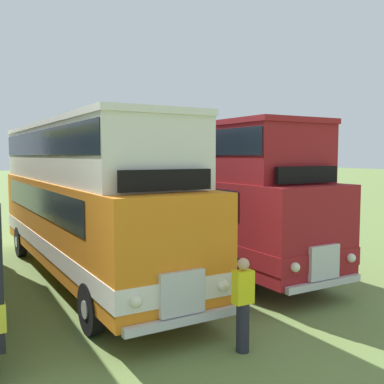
{
  "coord_description": "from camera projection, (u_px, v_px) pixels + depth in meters",
  "views": [
    {
      "loc": [
        2.8,
        -12.67,
        3.56
      ],
      "look_at": [
        9.42,
        0.04,
        2.38
      ],
      "focal_mm": 41.8,
      "sensor_mm": 36.0,
      "label": 1
    }
  ],
  "objects": [
    {
      "name": "bus_fifth_in_row",
      "position": [
        83.0,
        193.0,
        12.94
      ],
      "size": [
        3.12,
        11.71,
        4.49
      ],
      "color": "orange",
      "rests_on": "ground"
    },
    {
      "name": "bus_sixth_in_row",
      "position": [
        202.0,
        188.0,
        14.87
      ],
      "size": [
        3.02,
        10.79,
        4.49
      ],
      "color": "maroon",
      "rests_on": "ground"
    },
    {
      "name": "marshal_person",
      "position": [
        243.0,
        304.0,
        8.05
      ],
      "size": [
        0.36,
        0.24,
        1.73
      ],
      "color": "#23232D",
      "rests_on": "ground"
    }
  ]
}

